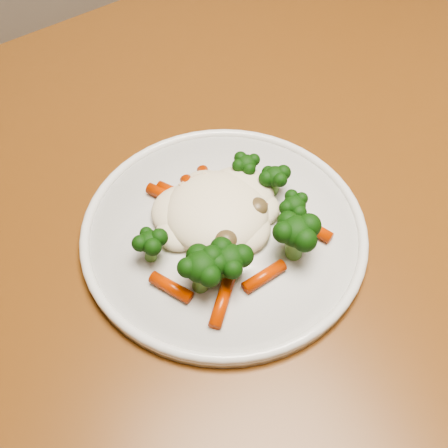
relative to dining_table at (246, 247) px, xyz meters
name	(u,v)px	position (x,y,z in m)	size (l,w,h in m)	color
dining_table	(246,247)	(0.00, 0.00, 0.00)	(1.34, 0.97, 0.75)	brown
plate	(224,233)	(-0.05, -0.03, 0.10)	(0.28, 0.28, 0.01)	white
meal	(228,219)	(-0.05, -0.04, 0.13)	(0.18, 0.18, 0.05)	#FDEDCA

